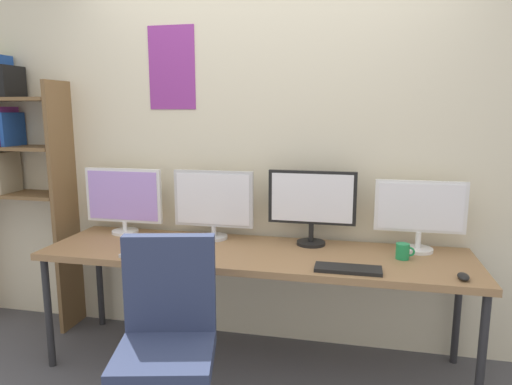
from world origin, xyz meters
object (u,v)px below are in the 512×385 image
Objects in this scene: office_chair at (168,363)px; monitor_center_right at (312,202)px; bookshelf at (1,151)px; keyboard_left at (151,255)px; computer_mouse at (463,277)px; coffee_mug at (403,251)px; desk at (254,258)px; monitor_far_left at (124,199)px; monitor_center_left at (213,202)px; keyboard_right at (348,269)px; monitor_far_right at (420,211)px.

office_chair is 1.27m from monitor_center_right.
bookshelf is 1.53m from keyboard_left.
computer_mouse is 0.38m from coffee_mug.
computer_mouse is (1.13, -0.24, 0.06)m from desk.
monitor_far_left is 0.64m from keyboard_left.
desk is 0.48m from monitor_center_left.
monitor_far_left reaches higher than office_chair.
office_chair reaches higher than coffee_mug.
coffee_mug reaches higher than keyboard_right.
keyboard_left is at bearing 180.00° from keyboard_right.
monitor_center_right is 0.57m from keyboard_right.
monitor_center_left is at bearing 61.56° from keyboard_left.
keyboard_left is at bearing -163.79° from monitor_far_right.
keyboard_left is at bearing -118.44° from monitor_center_left.
monitor_center_left reaches higher than monitor_far_right.
monitor_center_left is at bearing -0.00° from monitor_far_left.
monitor_center_left is 1.53m from computer_mouse.
monitor_far_left reaches higher than keyboard_left.
desk is 0.50m from monitor_center_right.
monitor_far_left is (-0.71, 0.96, 0.58)m from office_chair.
monitor_far_right is at bearing 60.01° from coffee_mug.
monitor_center_right reaches higher than coffee_mug.
desk is 4.83× the size of monitor_center_left.
monitor_far_left is at bearing 126.55° from office_chair.
monitor_center_right is 1.04× the size of monitor_far_right.
computer_mouse is at bearing 20.23° from office_chair.
desk is at bearing -6.83° from bookshelf.
desk is 1.31× the size of bookshelf.
monitor_far_right is (1.92, -0.00, 0.00)m from monitor_far_left.
office_chair is at bearing -141.73° from monitor_far_right.
keyboard_right is (0.81, 0.51, 0.35)m from office_chair.
monitor_far_right is (1.21, 0.96, 0.58)m from office_chair.
monitor_center_right reaches higher than computer_mouse.
monitor_center_right is 0.96m from computer_mouse.
keyboard_left and keyboard_right have the same top height.
bookshelf is at bearing 173.17° from desk.
monitor_center_left is 0.64m from monitor_center_right.
keyboard_left is 1.69m from computer_mouse.
monitor_far_right is (0.64, -0.00, -0.03)m from monitor_center_right.
monitor_center_left reaches higher than computer_mouse.
keyboard_left is (1.36, -0.46, -0.53)m from bookshelf.
bookshelf reaches higher than coffee_mug.
monitor_far_left is 1.00× the size of monitor_center_right.
monitor_center_left is (-0.07, 0.96, 0.58)m from office_chair.
bookshelf is at bearing 179.55° from monitor_center_right.
keyboard_left is at bearing -157.67° from desk.
monitor_center_right reaches higher than monitor_center_left.
monitor_far_right is (2.88, -0.02, -0.30)m from bookshelf.
monitor_center_right is at bearing -0.00° from monitor_center_left.
desk is 4.89× the size of monitor_far_right.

